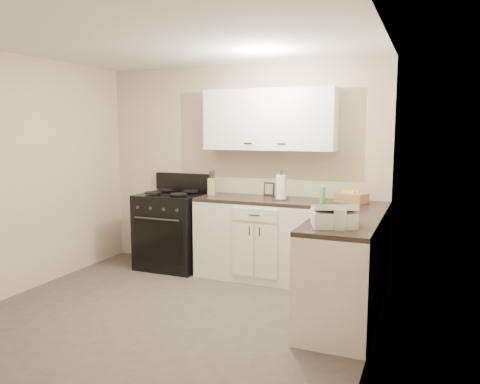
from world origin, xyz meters
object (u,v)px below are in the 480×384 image
at_px(stove, 173,231).
at_px(countertop_grill, 333,219).
at_px(knife_block, 212,187).
at_px(paper_towel, 281,187).
at_px(wicker_basket, 351,198).

bearing_deg(stove, countertop_grill, -28.59).
relative_size(stove, countertop_grill, 2.76).
xyz_separation_m(knife_block, countertop_grill, (1.73, -1.31, -0.04)).
distance_m(stove, knife_block, 0.78).
height_order(stove, knife_block, knife_block).
height_order(paper_towel, countertop_grill, paper_towel).
height_order(stove, paper_towel, paper_towel).
xyz_separation_m(stove, wicker_basket, (2.18, 0.10, 0.53)).
relative_size(knife_block, paper_towel, 0.71).
xyz_separation_m(paper_towel, wicker_basket, (0.77, 0.09, -0.09)).
distance_m(stove, countertop_grill, 2.62).
bearing_deg(wicker_basket, knife_block, -179.32).
distance_m(stove, paper_towel, 1.54).
height_order(wicker_basket, countertop_grill, countertop_grill).
bearing_deg(stove, wicker_basket, 2.69).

